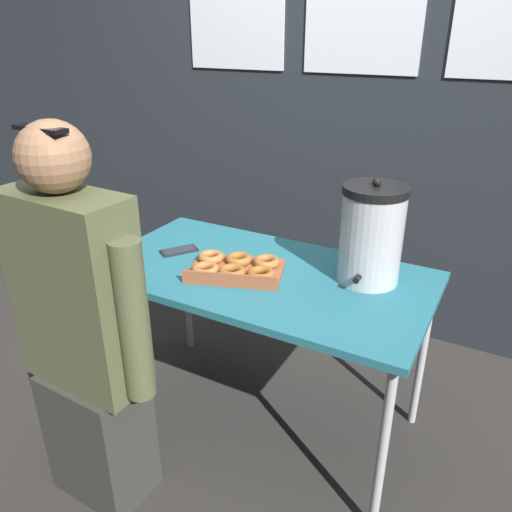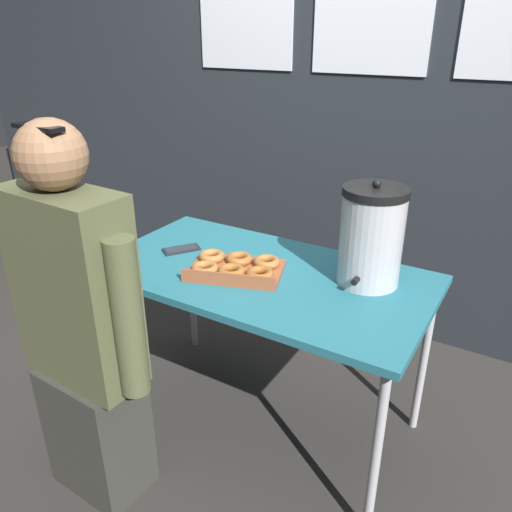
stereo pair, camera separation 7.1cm
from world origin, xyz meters
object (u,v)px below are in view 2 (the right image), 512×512
(donut_box, at_px, (235,267))
(coffee_urn, at_px, (371,236))
(person_seated, at_px, (82,335))
(cell_phone, at_px, (181,250))

(donut_box, xyz_separation_m, coffee_urn, (0.45, 0.19, 0.16))
(donut_box, height_order, coffee_urn, coffee_urn)
(coffee_urn, xyz_separation_m, person_seated, (-0.71, -0.71, -0.25))
(cell_phone, height_order, person_seated, person_seated)
(donut_box, height_order, cell_phone, donut_box)
(donut_box, distance_m, coffee_urn, 0.51)
(coffee_urn, bearing_deg, cell_phone, -170.14)
(donut_box, bearing_deg, cell_phone, 151.11)
(coffee_urn, distance_m, person_seated, 1.03)
(coffee_urn, relative_size, cell_phone, 2.39)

